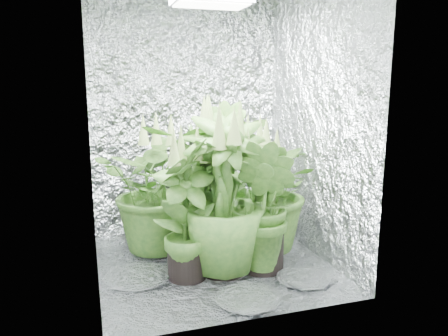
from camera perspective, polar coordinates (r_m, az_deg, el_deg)
The scene contains 12 objects.
ground at distance 3.25m, azimuth -1.51°, elevation -12.34°, with size 1.60×1.60×0.00m, color silver.
walls at distance 3.00m, azimuth -1.61°, elevation 5.49°, with size 1.62×1.62×2.00m.
plant_a at distance 3.34m, azimuth -8.37°, elevation -2.55°, with size 1.05×1.05×1.08m.
plant_b at distance 3.75m, azimuth -1.39°, elevation -1.95°, with size 0.61×0.61×0.99m.
plant_c at distance 3.41m, azimuth -1.32°, elevation -1.15°, with size 0.69×0.69×1.22m.
plant_d at distance 3.17m, azimuth -2.90°, elevation -4.43°, with size 0.69×0.69×0.96m.
plant_e at distance 3.30m, azimuth 4.95°, elevation -2.76°, with size 1.05×1.05×1.06m.
plant_f at distance 2.88m, azimuth -4.98°, elevation -5.52°, with size 0.70×0.70×1.02m.
plant_g at distance 3.02m, azimuth 5.14°, elevation -5.10°, with size 0.64×0.64×1.00m.
plant_h at distance 2.94m, azimuth -0.10°, elevation -3.80°, with size 0.66×0.66×1.17m.
circulation_fan at distance 3.95m, azimuth 4.65°, elevation -5.96°, with size 0.14×0.28×0.32m.
plant_label at distance 3.06m, azimuth 6.43°, elevation -7.89°, with size 0.05×0.01×0.08m, color white.
Camera 1 is at (-0.82, -2.87, 1.30)m, focal length 35.00 mm.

